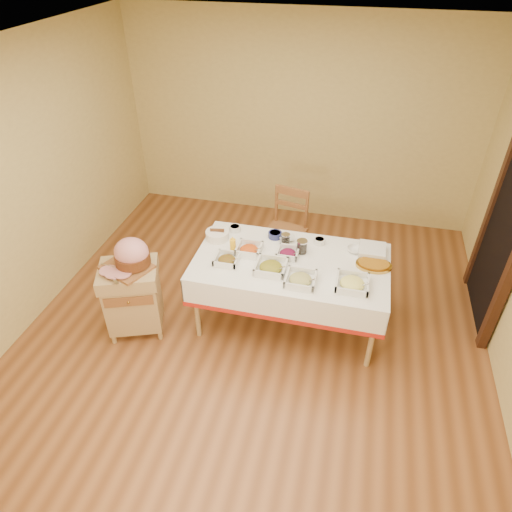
% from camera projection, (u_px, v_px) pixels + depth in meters
% --- Properties ---
extents(room_shell, '(5.00, 5.00, 5.00)m').
position_uv_depth(room_shell, '(252.00, 225.00, 3.78)').
color(room_shell, brown).
rests_on(room_shell, ground).
extents(doorway, '(0.09, 1.10, 2.20)m').
position_uv_depth(doorway, '(509.00, 221.00, 4.18)').
color(doorway, black).
rests_on(doorway, ground).
extents(dining_table, '(1.82, 1.02, 0.76)m').
position_uv_depth(dining_table, '(290.00, 274.00, 4.37)').
color(dining_table, tan).
rests_on(dining_table, ground).
extents(butcher_cart, '(0.66, 0.61, 0.76)m').
position_uv_depth(butcher_cart, '(133.00, 295.00, 4.38)').
color(butcher_cart, tan).
rests_on(butcher_cart, ground).
extents(dining_chair, '(0.51, 0.49, 0.96)m').
position_uv_depth(dining_chair, '(286.00, 230.00, 5.20)').
color(dining_chair, brown).
rests_on(dining_chair, ground).
extents(ham_on_board, '(0.45, 0.43, 0.30)m').
position_uv_depth(ham_on_board, '(131.00, 256.00, 4.13)').
color(ham_on_board, brown).
rests_on(ham_on_board, butcher_cart).
extents(serving_dish_a, '(0.22, 0.22, 0.10)m').
position_uv_depth(serving_dish_a, '(227.00, 259.00, 4.24)').
color(serving_dish_a, silver).
rests_on(serving_dish_a, dining_table).
extents(serving_dish_b, '(0.28, 0.28, 0.11)m').
position_uv_depth(serving_dish_b, '(271.00, 267.00, 4.14)').
color(serving_dish_b, silver).
rests_on(serving_dish_b, dining_table).
extents(serving_dish_c, '(0.26, 0.26, 0.11)m').
position_uv_depth(serving_dish_c, '(301.00, 279.00, 4.00)').
color(serving_dish_c, silver).
rests_on(serving_dish_c, dining_table).
extents(serving_dish_d, '(0.28, 0.28, 0.11)m').
position_uv_depth(serving_dish_d, '(352.00, 283.00, 3.96)').
color(serving_dish_d, silver).
rests_on(serving_dish_d, dining_table).
extents(serving_dish_e, '(0.24, 0.23, 0.11)m').
position_uv_depth(serving_dish_e, '(249.00, 249.00, 4.37)').
color(serving_dish_e, silver).
rests_on(serving_dish_e, dining_table).
extents(serving_dish_f, '(0.21, 0.20, 0.10)m').
position_uv_depth(serving_dish_f, '(288.00, 253.00, 4.33)').
color(serving_dish_f, silver).
rests_on(serving_dish_f, dining_table).
extents(small_bowl_left, '(0.12, 0.12, 0.05)m').
position_uv_depth(small_bowl_left, '(235.00, 228.00, 4.68)').
color(small_bowl_left, silver).
rests_on(small_bowl_left, dining_table).
extents(small_bowl_mid, '(0.14, 0.14, 0.06)m').
position_uv_depth(small_bowl_mid, '(275.00, 234.00, 4.58)').
color(small_bowl_mid, navy).
rests_on(small_bowl_mid, dining_table).
extents(small_bowl_right, '(0.11, 0.11, 0.06)m').
position_uv_depth(small_bowl_right, '(319.00, 241.00, 4.49)').
color(small_bowl_right, silver).
rests_on(small_bowl_right, dining_table).
extents(bowl_white_imported, '(0.20, 0.20, 0.04)m').
position_uv_depth(bowl_white_imported, '(287.00, 238.00, 4.55)').
color(bowl_white_imported, silver).
rests_on(bowl_white_imported, dining_table).
extents(bowl_small_imported, '(0.19, 0.19, 0.04)m').
position_uv_depth(bowl_small_imported, '(355.00, 250.00, 4.39)').
color(bowl_small_imported, silver).
rests_on(bowl_small_imported, dining_table).
extents(preserve_jar_left, '(0.09, 0.09, 0.11)m').
position_uv_depth(preserve_jar_left, '(286.00, 239.00, 4.48)').
color(preserve_jar_left, silver).
rests_on(preserve_jar_left, dining_table).
extents(preserve_jar_right, '(0.11, 0.11, 0.13)m').
position_uv_depth(preserve_jar_right, '(302.00, 247.00, 4.35)').
color(preserve_jar_right, silver).
rests_on(preserve_jar_right, dining_table).
extents(mustard_bottle, '(0.06, 0.06, 0.18)m').
position_uv_depth(mustard_bottle, '(233.00, 245.00, 4.34)').
color(mustard_bottle, yellow).
rests_on(mustard_bottle, dining_table).
extents(bread_basket, '(0.23, 0.23, 0.10)m').
position_uv_depth(bread_basket, '(217.00, 235.00, 4.56)').
color(bread_basket, white).
rests_on(bread_basket, dining_table).
extents(plate_stack, '(0.25, 0.25, 0.07)m').
position_uv_depth(plate_stack, '(372.00, 251.00, 4.34)').
color(plate_stack, silver).
rests_on(plate_stack, dining_table).
extents(brass_platter, '(0.33, 0.24, 0.04)m').
position_uv_depth(brass_platter, '(374.00, 265.00, 4.20)').
color(brass_platter, '#B48A32').
rests_on(brass_platter, dining_table).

